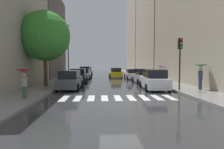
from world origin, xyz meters
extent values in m
cube|color=#313134|center=(0.00, 24.00, -0.02)|extent=(28.00, 72.00, 0.04)
cube|color=gray|center=(-6.50, 24.00, 0.07)|extent=(3.00, 72.00, 0.15)
cube|color=gray|center=(6.50, 24.00, 0.07)|extent=(3.00, 72.00, 0.15)
cube|color=silver|center=(-3.60, 1.38, 0.01)|extent=(0.45, 2.20, 0.01)
cube|color=silver|center=(-2.70, 1.38, 0.01)|extent=(0.45, 2.20, 0.01)
cube|color=silver|center=(-1.80, 1.38, 0.01)|extent=(0.45, 2.20, 0.01)
cube|color=silver|center=(-0.90, 1.38, 0.01)|extent=(0.45, 2.20, 0.01)
cube|color=silver|center=(0.00, 1.38, 0.01)|extent=(0.45, 2.20, 0.01)
cube|color=silver|center=(0.90, 1.38, 0.01)|extent=(0.45, 2.20, 0.01)
cube|color=silver|center=(1.80, 1.38, 0.01)|extent=(0.45, 2.20, 0.01)
cube|color=silver|center=(2.70, 1.38, 0.01)|extent=(0.45, 2.20, 0.01)
cube|color=silver|center=(3.60, 1.38, 0.01)|extent=(0.45, 2.20, 0.01)
cube|color=#564C47|center=(-11.00, 21.08, 6.80)|extent=(6.00, 12.38, 13.60)
cube|color=#B2A38C|center=(11.00, 10.66, 7.02)|extent=(6.00, 19.95, 14.04)
cube|color=#B2A38C|center=(11.00, 29.76, 12.61)|extent=(6.00, 16.79, 25.22)
cube|color=#B2A38C|center=(11.00, 46.75, 12.88)|extent=(6.00, 15.69, 25.76)
cube|color=#474C51|center=(-3.97, 6.56, 0.60)|extent=(1.90, 4.69, 0.84)
cube|color=black|center=(-3.98, 6.33, 1.37)|extent=(1.63, 2.59, 0.69)
cylinder|color=black|center=(-4.83, 8.11, 0.32)|extent=(0.24, 0.65, 0.64)
cylinder|color=black|center=(-3.04, 8.07, 0.32)|extent=(0.24, 0.65, 0.64)
cylinder|color=black|center=(-4.90, 5.05, 0.32)|extent=(0.24, 0.65, 0.64)
cylinder|color=black|center=(-3.12, 5.00, 0.32)|extent=(0.24, 0.65, 0.64)
cube|color=black|center=(-3.83, 11.90, 0.61)|extent=(1.92, 4.61, 0.86)
cube|color=black|center=(-3.82, 11.68, 1.39)|extent=(1.66, 2.55, 0.70)
cylinder|color=black|center=(-4.77, 13.40, 0.32)|extent=(0.23, 0.64, 0.64)
cylinder|color=black|center=(-2.93, 13.43, 0.32)|extent=(0.23, 0.64, 0.64)
cylinder|color=black|center=(-4.72, 10.38, 0.32)|extent=(0.23, 0.64, 0.64)
cylinder|color=black|center=(-2.88, 10.41, 0.32)|extent=(0.23, 0.64, 0.64)
cube|color=#B2B7BF|center=(-3.72, 18.34, 0.55)|extent=(2.08, 4.50, 0.75)
cube|color=black|center=(-3.73, 18.12, 1.23)|extent=(1.78, 2.49, 0.61)
cylinder|color=black|center=(-4.65, 19.83, 0.32)|extent=(0.24, 0.65, 0.64)
cylinder|color=black|center=(-2.71, 19.77, 0.32)|extent=(0.24, 0.65, 0.64)
cylinder|color=black|center=(-4.74, 16.90, 0.32)|extent=(0.24, 0.65, 0.64)
cylinder|color=black|center=(-2.80, 16.84, 0.32)|extent=(0.24, 0.65, 0.64)
cube|color=navy|center=(-3.96, 24.65, 0.63)|extent=(2.09, 4.10, 0.90)
cube|color=black|center=(-3.97, 24.44, 1.44)|extent=(1.79, 2.28, 0.74)
cylinder|color=black|center=(-4.89, 26.01, 0.32)|extent=(0.24, 0.65, 0.64)
cylinder|color=black|center=(-2.94, 25.94, 0.32)|extent=(0.24, 0.65, 0.64)
cylinder|color=black|center=(-4.98, 23.35, 0.32)|extent=(0.24, 0.65, 0.64)
cylinder|color=black|center=(-3.03, 23.28, 0.32)|extent=(0.24, 0.65, 0.64)
cube|color=#474C51|center=(-3.97, 30.18, 0.58)|extent=(2.03, 4.72, 0.80)
cube|color=black|center=(-3.97, 29.95, 1.31)|extent=(1.76, 2.61, 0.66)
cylinder|color=black|center=(-4.97, 31.71, 0.32)|extent=(0.23, 0.64, 0.64)
cylinder|color=black|center=(-3.03, 31.75, 0.32)|extent=(0.23, 0.64, 0.64)
cylinder|color=black|center=(-4.92, 28.62, 0.32)|extent=(0.23, 0.64, 0.64)
cylinder|color=black|center=(-2.97, 28.66, 0.32)|extent=(0.23, 0.64, 0.64)
cube|color=silver|center=(3.72, 5.83, 0.63)|extent=(2.13, 4.83, 0.90)
cube|color=black|center=(3.71, 5.59, 1.44)|extent=(1.80, 2.68, 0.74)
cylinder|color=black|center=(2.84, 7.43, 0.32)|extent=(0.25, 0.65, 0.64)
cylinder|color=black|center=(4.75, 7.34, 0.32)|extent=(0.25, 0.65, 0.64)
cylinder|color=black|center=(2.69, 4.31, 0.32)|extent=(0.25, 0.65, 0.64)
cylinder|color=black|center=(4.60, 4.22, 0.32)|extent=(0.25, 0.65, 0.64)
cube|color=#B2B7BF|center=(3.94, 11.40, 0.60)|extent=(1.98, 4.41, 0.86)
cube|color=black|center=(3.95, 11.18, 1.38)|extent=(1.69, 2.45, 0.70)
cylinder|color=black|center=(2.98, 12.80, 0.32)|extent=(0.24, 0.65, 0.64)
cylinder|color=black|center=(4.79, 12.87, 0.32)|extent=(0.24, 0.65, 0.64)
cylinder|color=black|center=(3.09, 9.93, 0.32)|extent=(0.24, 0.65, 0.64)
cylinder|color=black|center=(4.90, 10.00, 0.32)|extent=(0.24, 0.65, 0.64)
cube|color=silver|center=(3.72, 17.82, 0.55)|extent=(1.90, 4.51, 0.74)
cube|color=black|center=(3.72, 17.59, 1.23)|extent=(1.66, 2.48, 0.61)
cylinder|color=black|center=(2.77, 19.30, 0.32)|extent=(0.22, 0.64, 0.64)
cylinder|color=black|center=(4.65, 19.31, 0.32)|extent=(0.22, 0.64, 0.64)
cylinder|color=black|center=(2.79, 16.33, 0.32)|extent=(0.22, 0.64, 0.64)
cylinder|color=black|center=(4.66, 16.34, 0.32)|extent=(0.22, 0.64, 0.64)
cube|color=yellow|center=(1.38, 20.84, 0.57)|extent=(1.88, 4.46, 0.80)
cube|color=black|center=(1.38, 20.61, 1.30)|extent=(1.65, 2.46, 0.65)
cube|color=#F2EDCC|center=(1.38, 20.61, 1.72)|extent=(0.20, 0.36, 0.18)
cylinder|color=black|center=(0.44, 22.30, 0.32)|extent=(0.22, 0.64, 0.64)
cylinder|color=black|center=(2.29, 22.31, 0.32)|extent=(0.22, 0.64, 0.64)
cylinder|color=black|center=(0.46, 19.36, 0.32)|extent=(0.22, 0.64, 0.64)
cylinder|color=black|center=(2.31, 19.37, 0.32)|extent=(0.22, 0.64, 0.64)
cylinder|color=#38513D|center=(7.50, 15.89, 0.54)|extent=(0.28, 0.28, 0.78)
cylinder|color=black|center=(7.50, 15.89, 1.24)|extent=(0.36, 0.36, 0.62)
sphere|color=tan|center=(7.50, 15.89, 1.67)|extent=(0.24, 0.24, 0.24)
cone|color=#8C1E8C|center=(7.50, 15.89, 1.95)|extent=(1.01, 1.01, 0.20)
cylinder|color=#333338|center=(7.50, 15.89, 1.59)|extent=(0.02, 0.02, 0.72)
cylinder|color=#38513D|center=(-5.96, 0.78, 0.53)|extent=(0.28, 0.28, 0.76)
cylinder|color=gray|center=(-5.96, 0.78, 1.20)|extent=(0.36, 0.36, 0.60)
sphere|color=tan|center=(-5.96, 0.78, 1.62)|extent=(0.24, 0.24, 0.24)
cone|color=red|center=(-5.96, 0.78, 1.90)|extent=(0.95, 0.95, 0.20)
cylinder|color=#333338|center=(-5.96, 0.78, 1.55)|extent=(0.02, 0.02, 0.70)
cylinder|color=navy|center=(7.28, 4.24, 0.59)|extent=(0.28, 0.28, 0.88)
cylinder|color=navy|center=(7.28, 4.24, 1.38)|extent=(0.36, 0.36, 0.70)
sphere|color=tan|center=(7.28, 4.24, 1.87)|extent=(0.28, 0.28, 0.28)
cone|color=#19723F|center=(7.28, 4.24, 2.17)|extent=(1.13, 1.13, 0.20)
cylinder|color=#333338|center=(7.28, 4.24, 1.78)|extent=(0.02, 0.02, 0.79)
cylinder|color=#513823|center=(-6.49, 7.50, 1.55)|extent=(0.36, 0.36, 2.80)
sphere|color=#347F2A|center=(-6.49, 7.50, 5.00)|extent=(4.81, 4.81, 4.81)
cylinder|color=black|center=(5.45, 4.18, 1.85)|extent=(0.12, 0.12, 3.40)
cube|color=black|center=(5.45, 4.18, 4.00)|extent=(0.30, 0.30, 0.90)
sphere|color=red|center=(5.45, 4.00, 4.30)|extent=(0.18, 0.18, 0.18)
sphere|color=#F2A519|center=(5.45, 4.00, 4.00)|extent=(0.18, 0.18, 0.18)
sphere|color=green|center=(5.45, 4.00, 3.70)|extent=(0.18, 0.18, 0.18)
cylinder|color=#595B60|center=(-5.55, 15.29, 3.80)|extent=(0.16, 0.16, 7.31)
ellipsoid|color=beige|center=(-5.55, 15.29, 7.61)|extent=(0.60, 0.28, 0.24)
camera|label=1|loc=(-1.19, -11.62, 2.33)|focal=31.05mm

